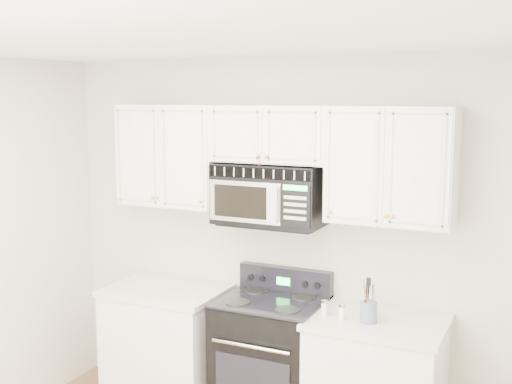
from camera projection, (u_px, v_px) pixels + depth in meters
The scene contains 8 objects.
room at pixel (141, 312), 3.09m from camera, with size 3.51×3.51×2.61m.
base_cabinet_left at pixel (168, 350), 4.85m from camera, with size 0.86×0.65×0.92m.
range at pixel (271, 362), 4.50m from camera, with size 0.70×0.64×1.11m.
upper_cabinets at pixel (274, 154), 4.42m from camera, with size 2.44×0.37×0.75m.
microwave at pixel (270, 194), 4.44m from camera, with size 0.76×0.43×0.42m.
utensil_crock at pixel (369, 311), 4.03m from camera, with size 0.11×0.11×0.29m.
shaker_salt at pixel (324, 308), 4.17m from camera, with size 0.04×0.04×0.10m.
shaker_pepper at pixel (342, 312), 4.08m from camera, with size 0.04×0.04×0.10m.
Camera 1 is at (1.77, -2.45, 2.33)m, focal length 45.00 mm.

